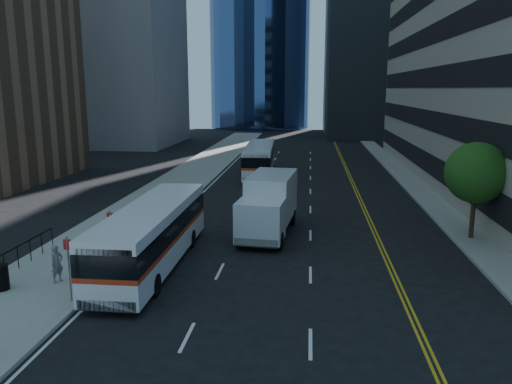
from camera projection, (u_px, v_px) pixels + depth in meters
The scene contains 10 objects.
ground at pixel (298, 293), 19.76m from camera, with size 160.00×160.00×0.00m, color black.
sidewalk_west at pixel (189, 177), 45.18m from camera, with size 5.00×90.00×0.15m, color gray.
sidewalk_east at pixel (409, 181), 43.15m from camera, with size 2.00×90.00×0.15m, color gray.
midrise_west at pixel (109, 19), 69.72m from camera, with size 18.00×18.00×35.00m, color gray.
street_tree at pixel (476, 173), 25.87m from camera, with size 3.20×3.20×5.10m.
bus_front at pixel (153, 234), 22.43m from camera, with size 2.40×10.89×2.81m.
bus_rear at pixel (260, 159), 46.19m from camera, with size 2.85×11.10×2.84m.
box_truck at pixel (269, 204), 27.42m from camera, with size 2.95×6.93×3.23m.
trash_can at pixel (0, 277), 19.61m from camera, with size 0.67×0.67×1.00m, color black.
pedestrian at pixel (57, 264), 20.31m from camera, with size 0.57×0.38×1.57m, color slate.
Camera 1 is at (0.32, -18.60, 7.95)m, focal length 35.00 mm.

